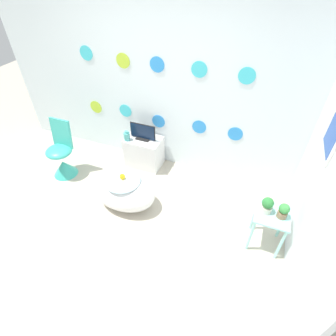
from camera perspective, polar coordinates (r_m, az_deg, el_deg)
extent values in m
plane|color=#BCB29E|center=(3.30, -14.08, -16.38)|extent=(12.00, 12.00, 0.00)
cube|color=white|center=(3.69, -1.74, 18.19)|extent=(4.99, 0.04, 2.60)
cylinder|color=#B2D633|center=(4.43, -15.41, 12.67)|extent=(0.20, 0.01, 0.20)
cylinder|color=#3DC6D6|center=(4.14, -9.25, 12.20)|extent=(0.20, 0.01, 0.20)
cylinder|color=#2D8CE0|center=(3.95, -2.09, 10.12)|extent=(0.20, 0.01, 0.20)
cylinder|color=#2D8CE0|center=(3.75, 6.79, 8.86)|extent=(0.20, 0.01, 0.20)
cylinder|color=#2D8CE0|center=(3.68, 14.43, 7.19)|extent=(0.20, 0.01, 0.20)
cylinder|color=#3DC6D6|center=(4.12, -17.40, 22.76)|extent=(0.20, 0.01, 0.20)
cylinder|color=#B2D633|center=(3.82, -9.79, 22.02)|extent=(0.20, 0.01, 0.20)
cylinder|color=#2D8CE0|center=(3.60, -2.41, 21.57)|extent=(0.20, 0.01, 0.20)
cylinder|color=#3DC6D6|center=(3.42, 6.81, 20.52)|extent=(0.20, 0.01, 0.20)
cylinder|color=#3DC6D6|center=(3.33, 16.79, 18.65)|extent=(0.20, 0.01, 0.20)
cube|color=silver|center=(2.71, 31.92, 2.48)|extent=(0.04, 2.79, 2.60)
ellipsoid|color=white|center=(3.51, -9.48, -5.17)|extent=(0.84, 0.55, 0.44)
cylinder|color=#B2DBEA|center=(3.37, -9.85, -2.77)|extent=(0.45, 0.45, 0.01)
sphere|color=yellow|center=(3.35, -9.91, -1.85)|extent=(0.07, 0.07, 0.07)
sphere|color=yellow|center=(3.32, -10.06, -1.64)|extent=(0.05, 0.05, 0.05)
cone|color=orange|center=(3.31, -10.23, -1.86)|extent=(0.02, 0.02, 0.02)
cone|color=#38B2A3|center=(4.29, -21.60, 0.10)|extent=(0.36, 0.36, 0.24)
ellipsoid|color=#38B2A3|center=(4.11, -22.65, 3.40)|extent=(0.38, 0.38, 0.13)
cube|color=#38B2A3|center=(4.07, -22.20, 6.98)|extent=(0.32, 0.10, 0.44)
cube|color=silver|center=(4.11, -5.21, 3.54)|extent=(0.54, 0.37, 0.48)
cube|color=white|center=(3.93, -6.40, 3.09)|extent=(0.46, 0.01, 0.14)
cube|color=black|center=(3.96, -5.43, 6.45)|extent=(0.21, 0.12, 0.02)
cube|color=black|center=(3.90, -5.51, 7.95)|extent=(0.40, 0.01, 0.24)
cube|color=#0F1E38|center=(3.89, -5.57, 7.88)|extent=(0.38, 0.01, 0.22)
cylinder|color=#51B2AD|center=(3.94, -8.95, 6.81)|extent=(0.09, 0.09, 0.12)
cylinder|color=#51B2AD|center=(3.90, -9.06, 7.75)|extent=(0.05, 0.05, 0.03)
cube|color=#99E0D8|center=(3.06, 21.80, -9.41)|extent=(0.37, 0.36, 0.02)
cylinder|color=#99E0D8|center=(3.13, 17.52, -13.90)|extent=(0.03, 0.03, 0.49)
cylinder|color=#99E0D8|center=(3.17, 23.26, -15.14)|extent=(0.03, 0.03, 0.49)
cylinder|color=#99E0D8|center=(3.34, 18.26, -9.73)|extent=(0.03, 0.03, 0.49)
cylinder|color=#99E0D8|center=(3.37, 23.58, -10.93)|extent=(0.03, 0.03, 0.49)
cylinder|color=beige|center=(3.02, 20.53, -8.27)|extent=(0.12, 0.12, 0.08)
sphere|color=#2D7A38|center=(2.95, 20.93, -7.11)|extent=(0.12, 0.12, 0.12)
cylinder|color=#8C6B4C|center=(3.03, 23.57, -9.19)|extent=(0.10, 0.10, 0.08)
sphere|color=#3D8E42|center=(2.96, 24.02, -8.08)|extent=(0.11, 0.11, 0.11)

